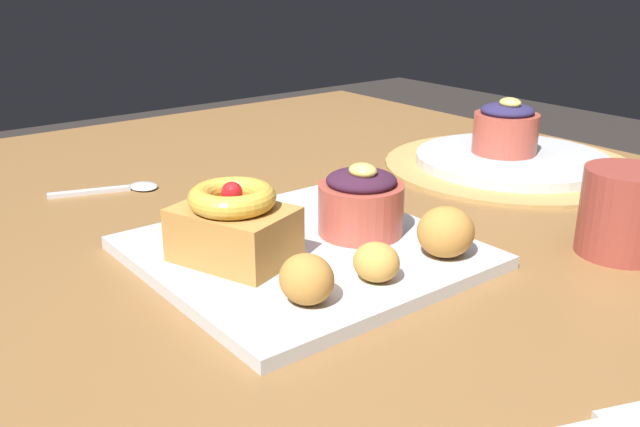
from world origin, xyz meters
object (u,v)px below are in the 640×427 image
(cake_slice, at_px, (233,225))
(fritter_middle, at_px, (446,232))
(front_plate, at_px, (303,252))
(fritter_back, at_px, (307,279))
(spoon, at_px, (121,189))
(back_ramekin, at_px, (506,128))
(berry_ramekin, at_px, (361,202))
(coffee_mug, at_px, (624,212))
(fritter_front, at_px, (376,262))
(back_plate, at_px, (512,159))

(cake_slice, bearing_deg, fritter_middle, 54.56)
(front_plate, relative_size, cake_slice, 2.32)
(fritter_back, distance_m, spoon, 0.39)
(back_ramekin, bearing_deg, front_plate, -78.19)
(berry_ramekin, xyz_separation_m, coffee_mug, (0.17, 0.18, -0.00))
(cake_slice, xyz_separation_m, fritter_front, (0.11, 0.07, -0.02))
(fritter_back, height_order, coffee_mug, coffee_mug)
(fritter_back, height_order, back_ramekin, back_ramekin)
(spoon, distance_m, coffee_mug, 0.56)
(cake_slice, xyz_separation_m, back_plate, (-0.06, 0.47, -0.03))
(cake_slice, relative_size, fritter_middle, 2.30)
(front_plate, xyz_separation_m, cake_slice, (-0.01, -0.07, 0.04))
(berry_ramekin, xyz_separation_m, spoon, (-0.31, -0.12, -0.04))
(berry_ramekin, height_order, back_ramekin, back_ramekin)
(fritter_middle, height_order, back_plate, fritter_middle)
(fritter_middle, height_order, spoon, fritter_middle)
(fritter_front, bearing_deg, coffee_mug, 71.37)
(berry_ramekin, bearing_deg, back_plate, 102.61)
(fritter_back, distance_m, back_plate, 0.49)
(fritter_middle, xyz_separation_m, spoon, (-0.39, -0.14, -0.03))
(front_plate, relative_size, berry_ramekin, 3.36)
(fritter_front, bearing_deg, back_ramekin, 114.19)
(front_plate, height_order, fritter_back, fritter_back)
(front_plate, relative_size, fritter_back, 6.14)
(cake_slice, relative_size, back_plate, 0.47)
(cake_slice, bearing_deg, coffee_mug, 58.56)
(fritter_front, distance_m, spoon, 0.40)
(berry_ramekin, bearing_deg, back_ramekin, 105.10)
(fritter_middle, relative_size, spoon, 0.42)
(back_ramekin, distance_m, spoon, 0.51)
(fritter_back, distance_m, back_ramekin, 0.50)
(berry_ramekin, height_order, fritter_middle, berry_ramekin)
(fritter_front, bearing_deg, back_plate, 112.33)
(coffee_mug, bearing_deg, fritter_front, -108.63)
(fritter_middle, bearing_deg, front_plate, -137.48)
(front_plate, bearing_deg, cake_slice, -101.63)
(back_ramekin, bearing_deg, fritter_back, -69.46)
(fritter_front, relative_size, back_ramekin, 0.47)
(front_plate, xyz_separation_m, back_plate, (-0.07, 0.40, 0.01))
(fritter_front, relative_size, coffee_mug, 0.49)
(fritter_back, relative_size, coffee_mug, 0.55)
(fritter_middle, bearing_deg, fritter_back, -91.65)
(berry_ramekin, relative_size, coffee_mug, 1.00)
(spoon, bearing_deg, back_plate, -8.64)
(fritter_front, bearing_deg, spoon, -171.62)
(fritter_front, height_order, fritter_back, fritter_back)
(spoon, bearing_deg, berry_ramekin, -50.78)
(front_plate, bearing_deg, coffee_mug, 54.22)
(back_ramekin, bearing_deg, spoon, -115.08)
(cake_slice, distance_m, back_plate, 0.47)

